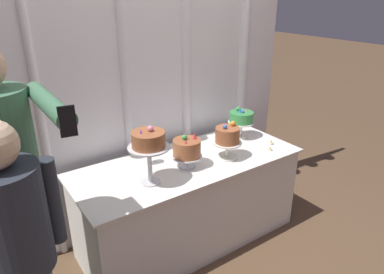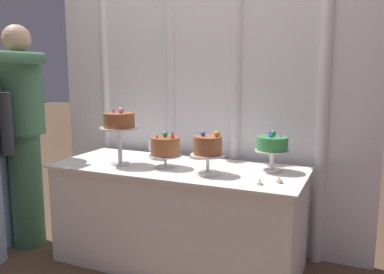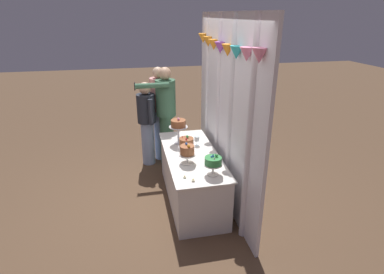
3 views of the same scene
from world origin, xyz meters
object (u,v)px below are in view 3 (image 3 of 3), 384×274
cake_display_leftmost (178,125)px  cake_display_midright (187,151)px  cake_table (192,176)px  cake_display_rightmost (213,162)px  tealight_near_left (193,181)px  wine_glass (197,139)px  guest_man_pink_jacket (159,110)px  guest_girl_blue_dress (166,112)px  tealight_far_left (185,177)px  guest_man_dark_suit (147,121)px  cake_display_midleft (186,143)px

cake_display_leftmost → cake_display_midright: size_ratio=1.42×
cake_table → cake_display_leftmost: cake_display_leftmost is taller
cake_display_rightmost → tealight_near_left: (0.11, -0.27, -0.16)m
cake_table → wine_glass: wine_glass is taller
cake_display_midright → cake_table: bearing=157.5°
cake_display_leftmost → cake_table: bearing=16.4°
wine_glass → guest_man_pink_jacket: guest_man_pink_jacket is taller
cake_display_leftmost → wine_glass: 0.35m
cake_display_leftmost → guest_girl_blue_dress: 0.85m
tealight_far_left → guest_man_pink_jacket: (-2.12, -0.07, 0.21)m
wine_glass → guest_man_dark_suit: (-1.03, -0.67, -0.01)m
tealight_near_left → cake_display_midleft: bearing=174.7°
cake_display_leftmost → cake_display_midleft: bearing=9.3°
cake_display_rightmost → tealight_near_left: cake_display_rightmost is taller
cake_display_leftmost → guest_man_pink_jacket: size_ratio=0.24×
cake_table → wine_glass: size_ratio=12.61×
guest_man_dark_suit → cake_display_midleft: bearing=20.8°
cake_table → cake_display_midleft: 0.51m
cake_table → cake_display_rightmost: 0.85m
cake_display_rightmost → tealight_far_left: size_ratio=7.39×
cake_display_midleft → guest_girl_blue_dress: guest_girl_blue_dress is taller
cake_table → cake_display_leftmost: (-0.40, -0.12, 0.66)m
cake_display_midleft → guest_man_pink_jacket: (-1.41, -0.22, 0.08)m
cake_display_midright → cake_display_leftmost: bearing=-179.8°
wine_glass → tealight_far_left: 0.98m
cake_display_rightmost → guest_girl_blue_dress: (-1.89, -0.33, 0.06)m
cake_table → cake_display_midleft: cake_display_midleft is taller
cake_display_midleft → cake_display_midright: (0.34, -0.05, 0.03)m
tealight_far_left → wine_glass: bearing=158.8°
guest_man_pink_jacket → guest_girl_blue_dress: bearing=21.5°
cake_display_leftmost → guest_man_pink_jacket: (-1.07, -0.17, -0.08)m
cake_table → wine_glass: 0.55m
tealight_near_left → cake_table: bearing=169.6°
cake_display_rightmost → tealight_far_left: 0.39m
cake_display_midright → cake_display_rightmost: (0.36, 0.25, 0.00)m
cake_display_midleft → guest_man_pink_jacket: 1.43m
cake_display_leftmost → guest_man_dark_suit: size_ratio=0.28×
cake_display_rightmost → guest_man_dark_suit: (-1.93, -0.66, -0.08)m
wine_glass → tealight_far_left: wine_glass is taller
wine_glass → tealight_far_left: bearing=-21.2°
guest_girl_blue_dress → tealight_near_left: bearing=1.7°
cake_display_rightmost → guest_man_dark_suit: size_ratio=0.19×
cake_display_leftmost → tealight_near_left: (1.15, -0.02, -0.29)m
cake_table → cake_display_rightmost: bearing=11.6°
cake_display_rightmost → cake_display_leftmost: bearing=-166.6°
guest_man_dark_suit → cake_display_rightmost: bearing=18.9°
cake_display_midright → guest_man_pink_jacket: 1.75m
cake_display_leftmost → cake_display_midleft: size_ratio=1.58×
cake_table → guest_girl_blue_dress: size_ratio=1.03×
cake_table → cake_display_leftmost: 0.78m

